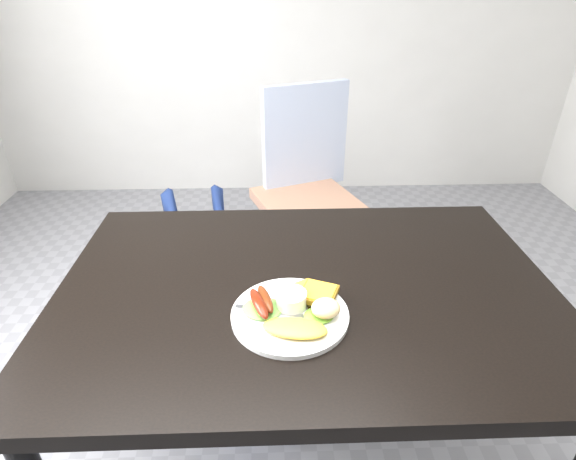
{
  "coord_description": "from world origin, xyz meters",
  "views": [
    {
      "loc": [
        -0.08,
        -0.88,
        1.41
      ],
      "look_at": [
        -0.05,
        0.0,
        0.9
      ],
      "focal_mm": 28.0,
      "sensor_mm": 36.0,
      "label": 1
    }
  ],
  "objects_px": {
    "dining_chair": "(307,203)",
    "person": "(208,150)",
    "plate": "(290,315)",
    "dining_table": "(306,291)"
  },
  "relations": [
    {
      "from": "dining_table",
      "to": "plate",
      "type": "bearing_deg",
      "value": -110.87
    },
    {
      "from": "person",
      "to": "plate",
      "type": "relative_size",
      "value": 6.14
    },
    {
      "from": "dining_chair",
      "to": "plate",
      "type": "bearing_deg",
      "value": -117.35
    },
    {
      "from": "dining_chair",
      "to": "person",
      "type": "height_order",
      "value": "person"
    },
    {
      "from": "plate",
      "to": "dining_chair",
      "type": "bearing_deg",
      "value": 83.74
    },
    {
      "from": "dining_chair",
      "to": "person",
      "type": "distance_m",
      "value": 0.58
    },
    {
      "from": "dining_chair",
      "to": "person",
      "type": "bearing_deg",
      "value": -176.17
    },
    {
      "from": "person",
      "to": "plate",
      "type": "distance_m",
      "value": 1.02
    },
    {
      "from": "person",
      "to": "plate",
      "type": "bearing_deg",
      "value": 88.73
    },
    {
      "from": "person",
      "to": "plate",
      "type": "height_order",
      "value": "person"
    }
  ]
}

